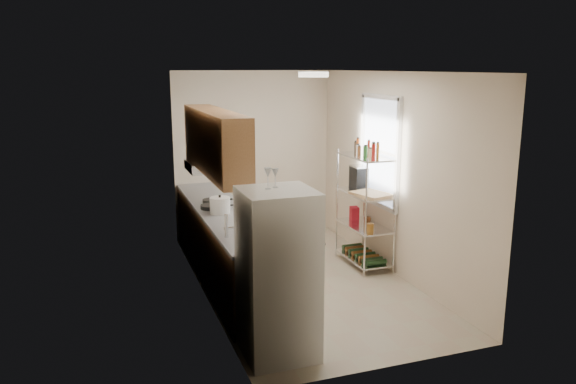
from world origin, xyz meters
The scene contains 16 objects.
room centered at (0.00, 0.00, 1.30)m, with size 2.52×4.42×2.62m.
counter_run centered at (-0.92, 0.44, 0.45)m, with size 0.63×3.51×0.90m.
upper_cabinets centered at (-1.05, 0.10, 1.81)m, with size 0.33×2.20×0.72m, color #B57E4D.
range_hood centered at (-1.00, 0.90, 1.39)m, with size 0.50×0.60×0.12m, color #B7BABC.
window centered at (1.23, 0.35, 1.55)m, with size 0.06×1.00×1.46m, color white.
bakers_rack centered at (1.00, 0.30, 1.11)m, with size 0.45×0.90×1.73m.
ceiling_dome centered at (0.00, -0.30, 2.57)m, with size 0.34×0.34×0.06m, color white.
refrigerator centered at (-0.87, -1.63, 0.79)m, with size 0.65×0.65×1.59m, color silver.
wine_glass_a centered at (-0.86, -1.53, 1.68)m, with size 0.06×0.06×0.18m, color silver, non-canonical shape.
wine_glass_b centered at (-0.94, -1.57, 1.68)m, with size 0.07×0.07×0.19m, color silver, non-canonical shape.
rice_cooker centered at (-0.97, 0.31, 1.00)m, with size 0.25×0.25×0.20m, color white.
frying_pan_large centered at (-1.03, 0.57, 0.92)m, with size 0.28×0.28×0.05m, color black.
frying_pan_small centered at (-0.96, 0.86, 0.92)m, with size 0.24×0.24×0.05m, color black.
cutting_board centered at (1.01, 0.13, 1.03)m, with size 0.38×0.49×0.03m, color tan.
espresso_machine centered at (1.06, 0.63, 1.17)m, with size 0.18×0.27×0.31m, color black.
storage_bag centered at (1.01, 0.63, 0.65)m, with size 0.11×0.15×0.17m, color #B51622.
Camera 1 is at (-2.40, -6.24, 2.66)m, focal length 35.00 mm.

